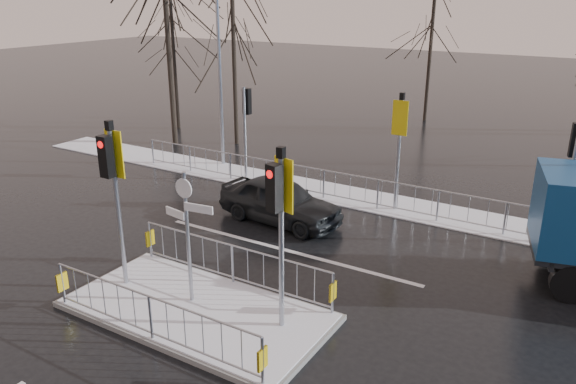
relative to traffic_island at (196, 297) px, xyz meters
The scene contains 11 objects.
ground 0.39m from the traffic_island, 42.90° to the right, with size 120.00×120.00×0.00m, color black.
snow_verge 8.60m from the traffic_island, 89.92° to the left, with size 30.00×2.00×0.04m, color white.
lane_markings 0.52m from the traffic_island, 88.07° to the right, with size 8.00×11.38×0.01m.
traffic_island is the anchor object (origin of this frame).
far_kerb_fixtures 8.11m from the traffic_island, 87.84° to the left, with size 18.00×0.65×3.83m.
car_far_lane 5.63m from the traffic_island, 102.36° to the left, with size 1.62×4.04×1.38m, color black.
tree_near_a 16.23m from the traffic_island, 133.66° to the left, with size 4.75×4.75×8.97m.
tree_near_b 15.57m from the traffic_island, 122.60° to the left, with size 4.00×4.00×7.55m.
tree_near_c 18.84m from the traffic_island, 132.79° to the left, with size 3.50×3.50×6.61m.
tree_far_a 22.52m from the traffic_island, 95.17° to the left, with size 3.75×3.75×7.08m.
street_lamp_left 12.17m from the traffic_island, 124.07° to the left, with size 1.25×0.18×8.20m.
Camera 1 is at (7.42, -8.30, 6.83)m, focal length 35.00 mm.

